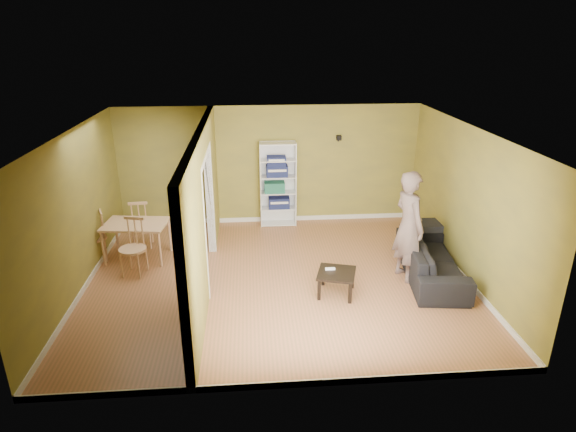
% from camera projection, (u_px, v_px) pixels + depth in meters
% --- Properties ---
extents(room_shell, '(6.50, 6.50, 6.50)m').
position_uv_depth(room_shell, '(277.00, 209.00, 7.94)').
color(room_shell, '#AE6B46').
rests_on(room_shell, ground).
extents(partition, '(0.22, 5.50, 2.60)m').
position_uv_depth(partition, '(204.00, 212.00, 7.84)').
color(partition, '#9F9435').
rests_on(partition, ground).
extents(wall_speaker, '(0.10, 0.10, 0.10)m').
position_uv_depth(wall_speaker, '(339.00, 138.00, 10.33)').
color(wall_speaker, black).
rests_on(wall_speaker, room_shell).
extents(sofa, '(2.34, 1.23, 0.85)m').
position_uv_depth(sofa, '(432.00, 254.00, 8.38)').
color(sofa, black).
rests_on(sofa, ground).
extents(person, '(0.97, 0.84, 2.27)m').
position_uv_depth(person, '(410.00, 217.00, 8.07)').
color(person, slate).
rests_on(person, ground).
extents(bookshelf, '(0.78, 0.34, 1.85)m').
position_uv_depth(bookshelf, '(278.00, 184.00, 10.50)').
color(bookshelf, white).
rests_on(bookshelf, ground).
extents(paper_box_navy_a, '(0.45, 0.30, 0.23)m').
position_uv_depth(paper_box_navy_a, '(279.00, 202.00, 10.61)').
color(paper_box_navy_a, navy).
rests_on(paper_box_navy_a, bookshelf).
extents(paper_box_teal, '(0.44, 0.29, 0.23)m').
position_uv_depth(paper_box_teal, '(274.00, 187.00, 10.47)').
color(paper_box_teal, '#206358').
rests_on(paper_box_teal, bookshelf).
extents(paper_box_navy_b, '(0.46, 0.30, 0.23)m').
position_uv_depth(paper_box_navy_b, '(277.00, 171.00, 10.34)').
color(paper_box_navy_b, navy).
rests_on(paper_box_navy_b, bookshelf).
extents(paper_box_navy_c, '(0.40, 0.26, 0.20)m').
position_uv_depth(paper_box_navy_c, '(276.00, 162.00, 10.27)').
color(paper_box_navy_c, '#19274B').
rests_on(paper_box_navy_c, bookshelf).
extents(coffee_table, '(0.59, 0.59, 0.40)m').
position_uv_depth(coffee_table, '(336.00, 275.00, 7.83)').
color(coffee_table, black).
rests_on(coffee_table, ground).
extents(game_controller, '(0.16, 0.04, 0.03)m').
position_uv_depth(game_controller, '(330.00, 269.00, 7.88)').
color(game_controller, white).
rests_on(game_controller, coffee_table).
extents(dining_table, '(1.14, 0.76, 0.71)m').
position_uv_depth(dining_table, '(136.00, 227.00, 8.96)').
color(dining_table, tan).
rests_on(dining_table, ground).
extents(chair_left, '(0.58, 0.58, 0.96)m').
position_uv_depth(chair_left, '(94.00, 237.00, 8.93)').
color(chair_left, tan).
rests_on(chair_left, ground).
extents(chair_near, '(0.57, 0.57, 1.03)m').
position_uv_depth(chair_near, '(132.00, 248.00, 8.40)').
color(chair_near, tan).
rests_on(chair_near, ground).
extents(chair_far, '(0.50, 0.50, 1.01)m').
position_uv_depth(chair_far, '(141.00, 223.00, 9.51)').
color(chair_far, tan).
rests_on(chair_far, ground).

